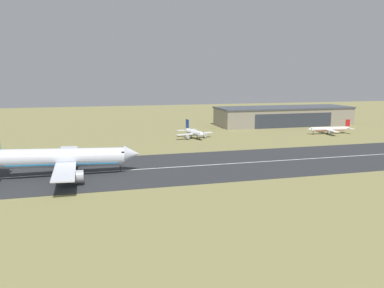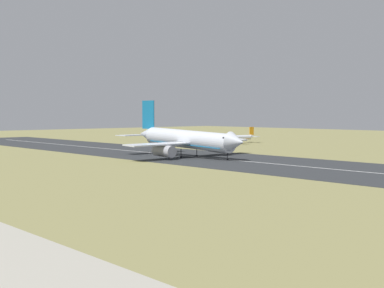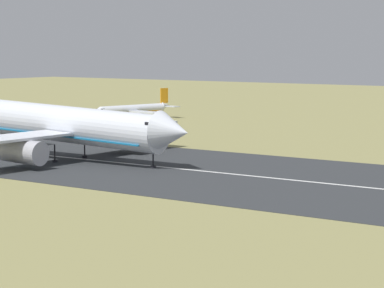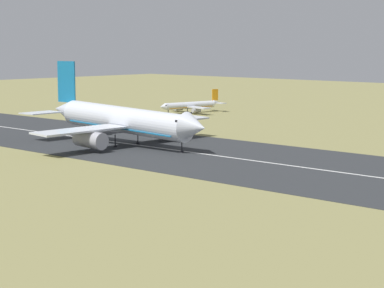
% 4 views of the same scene
% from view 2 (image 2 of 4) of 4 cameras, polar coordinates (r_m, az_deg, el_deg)
% --- Properties ---
extents(ground_plane, '(711.49, 711.49, 0.00)m').
position_cam_2_polar(ground_plane, '(96.84, -4.73, -5.57)').
color(ground_plane, olive).
extents(runway_strip, '(471.49, 46.29, 0.06)m').
position_cam_2_polar(runway_strip, '(144.68, 15.84, -2.70)').
color(runway_strip, '#2B2D30').
rests_on(runway_strip, ground_plane).
extents(runway_centreline, '(424.34, 0.70, 0.01)m').
position_cam_2_polar(runway_centreline, '(144.68, 15.84, -2.69)').
color(runway_centreline, silver).
rests_on(runway_centreline, runway_strip).
extents(airplane_landing, '(51.07, 51.63, 19.40)m').
position_cam_2_polar(airplane_landing, '(180.31, -0.47, 0.45)').
color(airplane_landing, silver).
rests_on(airplane_landing, ground_plane).
extents(airplane_parked_centre, '(21.32, 25.58, 7.85)m').
position_cam_2_polar(airplane_parked_centre, '(262.13, 4.50, 0.65)').
color(airplane_parked_centre, silver).
rests_on(airplane_parked_centre, ground_plane).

